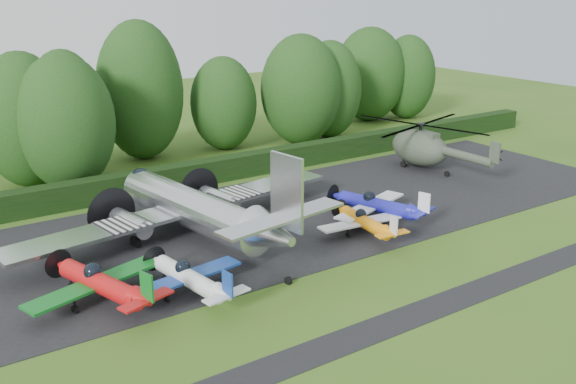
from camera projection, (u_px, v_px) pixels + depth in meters
ground at (308, 285)px, 36.91m from camera, size 160.00×160.00×0.00m
apron at (225, 231)px, 44.79m from camera, size 70.00×18.00×0.01m
taxiway_verge at (378, 329)px, 32.18m from camera, size 70.00×2.00×0.00m
hedgerow at (162, 191)px, 53.46m from camera, size 90.00×1.60×2.00m
transport_plane at (194, 209)px, 42.62m from camera, size 24.87×19.07×7.97m
light_plane_red at (101, 283)px, 34.25m from camera, size 8.01×8.42×3.08m
light_plane_white at (189, 278)px, 35.18m from camera, size 7.11×7.48×2.73m
light_plane_orange at (365, 222)px, 43.69m from camera, size 6.40×6.73×2.46m
light_plane_blue at (377, 205)px, 46.50m from camera, size 7.57×7.96×2.91m
helicopter at (420, 145)px, 59.28m from camera, size 13.17×15.42×4.24m
sign_board at (422, 138)px, 66.85m from camera, size 2.87×0.11×1.62m
tree_0 at (407, 77)px, 80.57m from camera, size 6.94×6.94×10.45m
tree_1 at (66, 114)px, 55.82m from camera, size 6.70×6.70×11.25m
tree_3 at (224, 104)px, 65.44m from camera, size 6.79×6.79×9.57m
tree_5 at (301, 90)px, 67.46m from camera, size 8.48×8.48×11.60m
tree_8 at (25, 120)px, 53.11m from camera, size 7.51×7.51×11.38m
tree_9 at (329, 90)px, 70.45m from camera, size 7.06×7.06×10.69m
tree_10 at (140, 91)px, 61.40m from camera, size 8.26×8.26×13.35m
tree_11 at (370, 74)px, 79.02m from camera, size 8.79×8.79×11.50m
tree_13 at (66, 123)px, 52.39m from camera, size 7.99×7.99×11.28m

